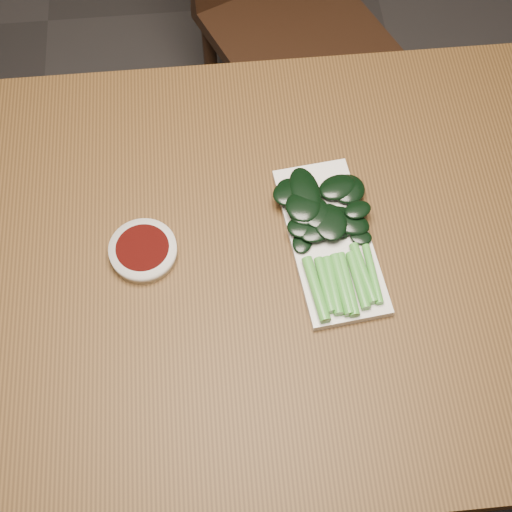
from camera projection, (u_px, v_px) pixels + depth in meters
name	position (u px, v px, depth m)	size (l,w,h in m)	color
ground	(250.00, 396.00, 1.77)	(6.00, 6.00, 0.00)	#2A2828
table	(246.00, 277.00, 1.17)	(1.40, 0.80, 0.75)	#462D14
sauce_bowl	(143.00, 251.00, 1.10)	(0.10, 0.10, 0.02)	silver
serving_plate	(330.00, 240.00, 1.12)	(0.15, 0.29, 0.01)	silver
gai_lan	(326.00, 227.00, 1.10)	(0.17, 0.27, 0.03)	#439232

